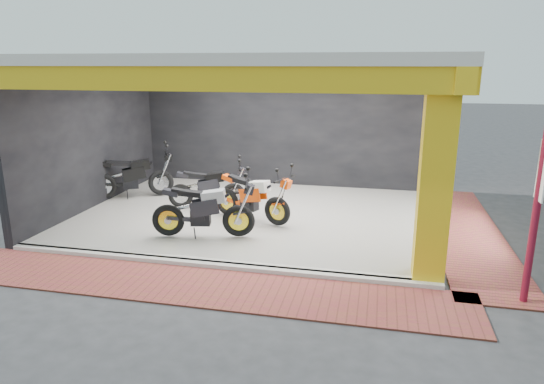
{
  "coord_description": "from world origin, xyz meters",
  "views": [
    {
      "loc": [
        2.85,
        -8.63,
        3.53
      ],
      "look_at": [
        0.68,
        1.07,
        0.9
      ],
      "focal_mm": 32.0,
      "sensor_mm": 36.0,
      "label": 1
    }
  ],
  "objects": [
    {
      "name": "back_wall",
      "position": [
        0.0,
        5.1,
        1.75
      ],
      "size": [
        8.2,
        0.2,
        3.5
      ],
      "primitive_type": "cube",
      "color": "black",
      "rests_on": "ground"
    },
    {
      "name": "corner_column",
      "position": [
        3.75,
        -0.75,
        1.75
      ],
      "size": [
        0.5,
        0.5,
        3.5
      ],
      "primitive_type": "cube",
      "color": "gold",
      "rests_on": "ground"
    },
    {
      "name": "ground",
      "position": [
        0.0,
        0.0,
        0.0
      ],
      "size": [
        80.0,
        80.0,
        0.0
      ],
      "primitive_type": "plane",
      "color": "#2D2D30",
      "rests_on": "ground"
    },
    {
      "name": "moto_hero",
      "position": [
        0.77,
        1.19,
        0.75
      ],
      "size": [
        2.28,
        1.49,
        1.31
      ],
      "primitive_type": null,
      "rotation": [
        0.0,
        0.0,
        -0.36
      ],
      "color": "#F0480A",
      "rests_on": "showroom_floor"
    },
    {
      "name": "showroom_floor",
      "position": [
        0.0,
        2.0,
        0.05
      ],
      "size": [
        8.0,
        6.0,
        0.1
      ],
      "primitive_type": "cube",
      "color": "silver",
      "rests_on": "ground"
    },
    {
      "name": "left_wall",
      "position": [
        -4.1,
        2.0,
        1.75
      ],
      "size": [
        0.2,
        6.2,
        3.5
      ],
      "primitive_type": "cube",
      "color": "black",
      "rests_on": "ground"
    },
    {
      "name": "moto_row_a",
      "position": [
        0.15,
        0.33,
        0.78
      ],
      "size": [
        2.33,
        1.23,
        1.35
      ],
      "primitive_type": null,
      "rotation": [
        0.0,
        0.0,
        0.19
      ],
      "color": "black",
      "rests_on": "showroom_floor"
    },
    {
      "name": "moto_row_d",
      "position": [
        -2.8,
        3.0,
        0.79
      ],
      "size": [
        2.37,
        1.82,
        1.37
      ],
      "primitive_type": null,
      "rotation": [
        0.0,
        0.0,
        0.51
      ],
      "color": "black",
      "rests_on": "showroom_floor"
    },
    {
      "name": "paver_right",
      "position": [
        4.8,
        2.0,
        0.01
      ],
      "size": [
        1.4,
        7.0,
        0.03
      ],
      "primitive_type": "cube",
      "color": "brown",
      "rests_on": "ground"
    },
    {
      "name": "showroom_ceiling",
      "position": [
        0.0,
        2.0,
        3.6
      ],
      "size": [
        8.4,
        6.4,
        0.2
      ],
      "primitive_type": "cube",
      "color": "beige",
      "rests_on": "corner_column"
    },
    {
      "name": "moto_row_b",
      "position": [
        -0.59,
        2.37,
        0.71
      ],
      "size": [
        2.11,
        1.27,
        1.21
      ],
      "primitive_type": null,
      "rotation": [
        0.0,
        0.0,
        0.29
      ],
      "color": "black",
      "rests_on": "showroom_floor"
    },
    {
      "name": "floor_kerb",
      "position": [
        0.0,
        -1.02,
        0.05
      ],
      "size": [
        8.0,
        0.2,
        0.1
      ],
      "primitive_type": "cube",
      "color": "silver",
      "rests_on": "ground"
    },
    {
      "name": "signpost",
      "position": [
        5.13,
        -1.22,
        1.49
      ],
      "size": [
        0.11,
        0.38,
        2.71
      ],
      "rotation": [
        0.0,
        0.0,
        -0.01
      ],
      "color": "maroon",
      "rests_on": "ground"
    },
    {
      "name": "paver_front",
      "position": [
        0.0,
        -1.8,
        0.01
      ],
      "size": [
        9.0,
        1.4,
        0.03
      ],
      "primitive_type": "cube",
      "color": "brown",
      "rests_on": "ground"
    },
    {
      "name": "header_beam_right",
      "position": [
        4.0,
        2.0,
        3.3
      ],
      "size": [
        0.3,
        6.4,
        0.4
      ],
      "primitive_type": "cube",
      "color": "gold",
      "rests_on": "corner_column"
    },
    {
      "name": "header_beam_front",
      "position": [
        0.0,
        -1.0,
        3.3
      ],
      "size": [
        8.4,
        0.3,
        0.4
      ],
      "primitive_type": "cube",
      "color": "gold",
      "rests_on": "corner_column"
    }
  ]
}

